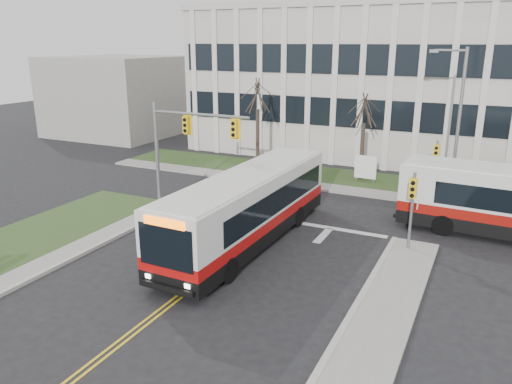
# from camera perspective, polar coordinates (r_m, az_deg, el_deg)

# --- Properties ---
(ground) EXTENTS (120.00, 120.00, 0.00)m
(ground) POSITION_cam_1_polar(r_m,az_deg,el_deg) (21.09, -6.42, -10.04)
(ground) COLOR black
(ground) RESTS_ON ground
(sidewalk_cross) EXTENTS (44.00, 1.60, 0.14)m
(sidewalk_cross) POSITION_cam_1_polar(r_m,az_deg,el_deg) (32.82, 15.56, -0.48)
(sidewalk_cross) COLOR #9E9B93
(sidewalk_cross) RESTS_ON ground
(building_lawn) EXTENTS (44.00, 5.00, 0.12)m
(building_lawn) POSITION_cam_1_polar(r_m,az_deg,el_deg) (35.48, 16.41, 0.72)
(building_lawn) COLOR #32481F
(building_lawn) RESTS_ON ground
(office_building) EXTENTS (40.00, 16.00, 12.00)m
(office_building) POSITION_cam_1_polar(r_m,az_deg,el_deg) (46.23, 19.68, 11.56)
(office_building) COLOR silver
(office_building) RESTS_ON ground
(building_annex) EXTENTS (12.00, 12.00, 8.00)m
(building_annex) POSITION_cam_1_polar(r_m,az_deg,el_deg) (55.59, -15.27, 10.59)
(building_annex) COLOR #9E9B93
(building_annex) RESTS_ON ground
(mast_arm_signal) EXTENTS (6.11, 0.38, 6.20)m
(mast_arm_signal) POSITION_cam_1_polar(r_m,az_deg,el_deg) (28.39, -8.67, 6.02)
(mast_arm_signal) COLOR slate
(mast_arm_signal) RESTS_ON ground
(signal_pole_near) EXTENTS (0.34, 0.39, 3.80)m
(signal_pole_near) POSITION_cam_1_polar(r_m,az_deg,el_deg) (23.95, 17.41, -0.94)
(signal_pole_near) COLOR slate
(signal_pole_near) RESTS_ON ground
(signal_pole_far) EXTENTS (0.34, 0.39, 3.80)m
(signal_pole_far) POSITION_cam_1_polar(r_m,az_deg,el_deg) (32.12, 19.81, 3.26)
(signal_pole_far) COLOR slate
(signal_pole_far) RESTS_ON ground
(streetlight) EXTENTS (2.15, 0.25, 9.20)m
(streetlight) POSITION_cam_1_polar(r_m,az_deg,el_deg) (32.37, 21.92, 8.00)
(streetlight) COLOR slate
(streetlight) RESTS_ON ground
(directory_sign) EXTENTS (1.50, 0.12, 2.00)m
(directory_sign) POSITION_cam_1_polar(r_m,az_deg,el_deg) (35.19, 12.41, 2.76)
(directory_sign) COLOR slate
(directory_sign) RESTS_ON ground
(tree_left) EXTENTS (1.80, 1.80, 7.70)m
(tree_left) POSITION_cam_1_polar(r_m,az_deg,el_deg) (37.71, 0.19, 10.78)
(tree_left) COLOR #42352B
(tree_left) RESTS_ON ground
(tree_mid) EXTENTS (1.80, 1.80, 6.82)m
(tree_mid) POSITION_cam_1_polar(r_m,az_deg,el_deg) (35.29, 12.27, 8.96)
(tree_mid) COLOR #42352B
(tree_mid) RESTS_ON ground
(bus_main) EXTENTS (3.10, 12.94, 3.43)m
(bus_main) POSITION_cam_1_polar(r_m,az_deg,el_deg) (24.05, -0.95, -2.03)
(bus_main) COLOR silver
(bus_main) RESTS_ON ground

